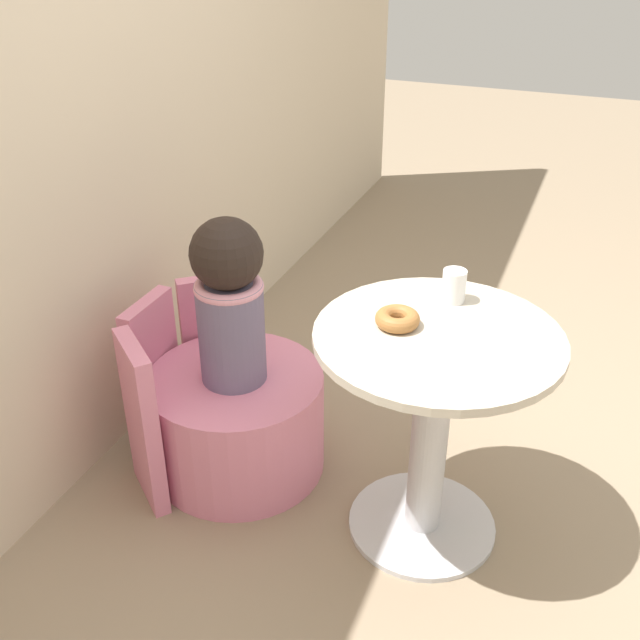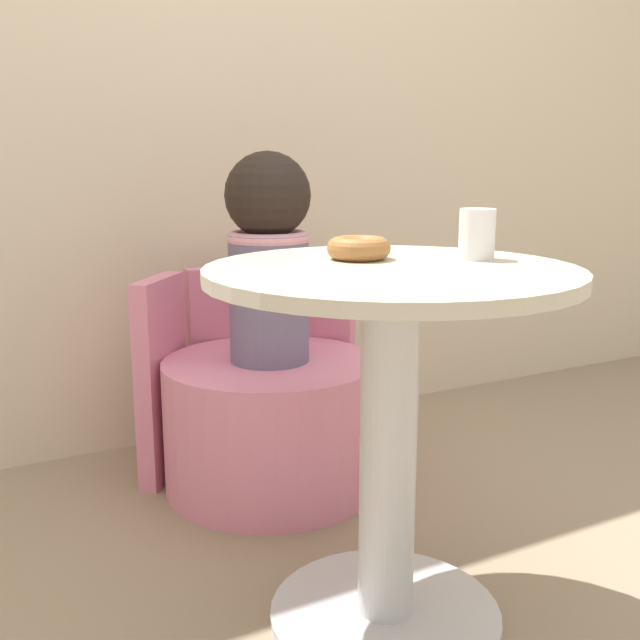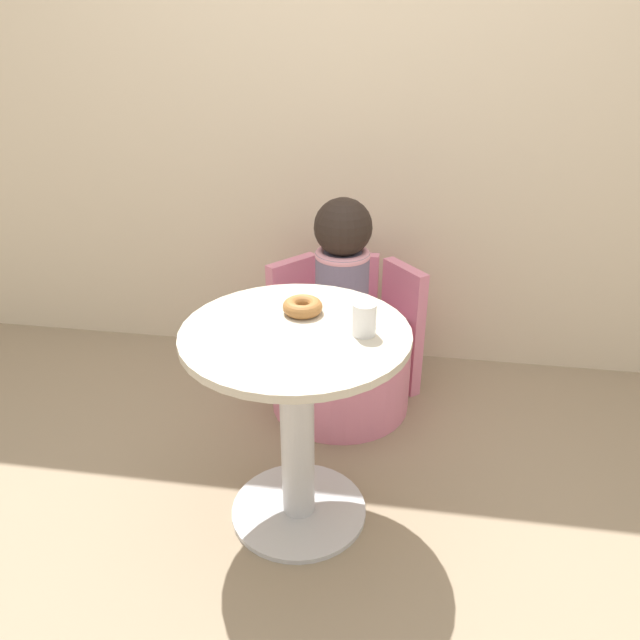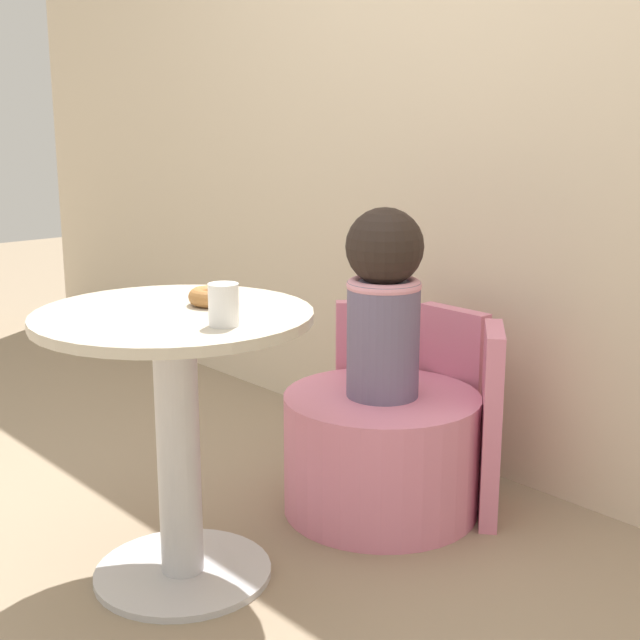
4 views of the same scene
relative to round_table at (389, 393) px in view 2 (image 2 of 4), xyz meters
The scene contains 8 objects.
ground_plane 0.46m from the round_table, ahead, with size 12.00×12.00×0.00m, color gray.
back_wall 1.36m from the round_table, 87.22° to the left, with size 6.00×0.06×2.40m.
round_table is the anchor object (origin of this frame).
tub_chair 0.71m from the round_table, 85.12° to the left, with size 0.57×0.57×0.35m.
booth_backrest 0.90m from the round_table, 86.41° to the left, with size 0.67×0.24×0.56m.
child_figure 0.68m from the round_table, 85.12° to the left, with size 0.22×0.22×0.54m.
donut 0.28m from the round_table, 89.72° to the left, with size 0.12×0.12×0.04m.
cup 0.34m from the round_table, ahead, with size 0.07×0.07×0.09m.
Camera 2 is at (-0.78, -1.09, 0.87)m, focal length 42.00 mm.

